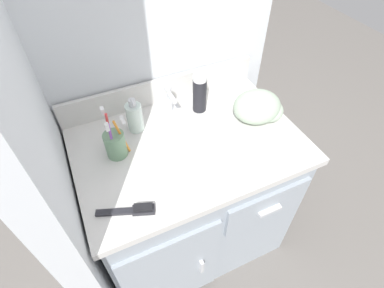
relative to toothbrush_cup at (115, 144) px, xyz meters
name	(u,v)px	position (x,y,z in m)	size (l,w,h in m)	color
ground_plane	(190,235)	(0.26, -0.06, -0.82)	(6.00, 6.00, 0.00)	slate
wall_back	(150,22)	(0.26, 0.29, 0.28)	(1.05, 0.08, 2.20)	silver
wall_left	(17,110)	(-0.22, -0.06, 0.28)	(0.08, 0.67, 2.20)	silver
vanity	(189,197)	(0.26, -0.06, -0.42)	(0.87, 0.61, 0.77)	#9EA8B2
backsplash	(161,90)	(0.26, 0.23, 0.00)	(0.87, 0.02, 0.11)	silver
sink_faucet	(170,105)	(0.26, 0.13, -0.01)	(0.09, 0.09, 0.14)	silver
toothbrush_cup	(115,144)	(0.00, 0.00, 0.00)	(0.09, 0.08, 0.20)	gray
soap_dispenser	(135,117)	(0.11, 0.10, 0.01)	(0.06, 0.07, 0.15)	silver
shaving_cream_can	(200,93)	(0.39, 0.11, 0.03)	(0.06, 0.06, 0.17)	black
hairbrush	(134,210)	(-0.02, -0.26, -0.05)	(0.18, 0.09, 0.03)	#232328
hand_towel	(260,107)	(0.59, -0.05, 0.00)	(0.20, 0.17, 0.12)	#A8BCA3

